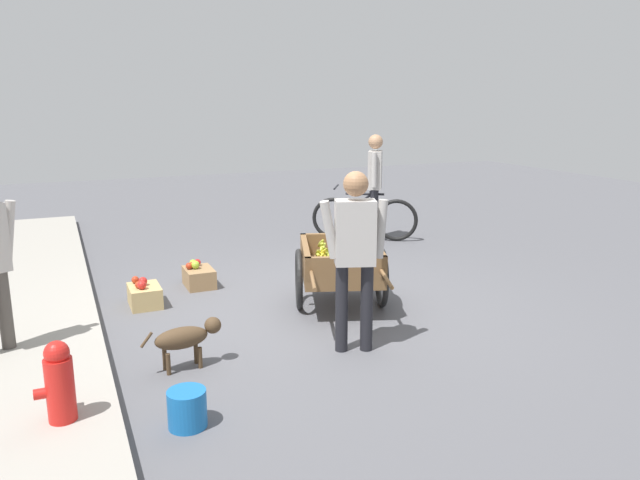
# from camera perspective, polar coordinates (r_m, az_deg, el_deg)

# --- Properties ---
(ground_plane) EXTENTS (24.00, 24.00, 0.00)m
(ground_plane) POSITION_cam_1_polar(r_m,az_deg,el_deg) (6.44, -1.29, -6.60)
(ground_plane) COLOR #56565B
(fruit_cart) EXTENTS (1.81, 1.27, 0.74)m
(fruit_cart) POSITION_cam_1_polar(r_m,az_deg,el_deg) (6.41, 1.91, -2.55)
(fruit_cart) COLOR brown
(fruit_cart) RESTS_ON ground
(vendor_person) EXTENTS (0.30, 0.56, 1.59)m
(vendor_person) POSITION_cam_1_polar(r_m,az_deg,el_deg) (5.19, 3.30, -0.57)
(vendor_person) COLOR black
(vendor_person) RESTS_ON ground
(bicycle) EXTENTS (0.94, 1.43, 0.85)m
(bicycle) POSITION_cam_1_polar(r_m,az_deg,el_deg) (9.56, 4.18, 2.08)
(bicycle) COLOR black
(bicycle) RESTS_ON ground
(cyclist_person) EXTENTS (0.45, 0.37, 1.65)m
(cyclist_person) POSITION_cam_1_polar(r_m,az_deg,el_deg) (9.44, 5.17, 5.85)
(cyclist_person) COLOR black
(cyclist_person) RESTS_ON ground
(dog) EXTENTS (0.22, 0.67, 0.40)m
(dog) POSITION_cam_1_polar(r_m,az_deg,el_deg) (5.15, -12.43, -8.88)
(dog) COLOR #4C3823
(dog) RESTS_ON ground
(fire_hydrant) EXTENTS (0.25, 0.25, 0.67)m
(fire_hydrant) POSITION_cam_1_polar(r_m,az_deg,el_deg) (4.39, -23.17, -12.77)
(fire_hydrant) COLOR red
(fire_hydrant) RESTS_ON ground
(plastic_bucket) EXTENTS (0.26, 0.26, 0.26)m
(plastic_bucket) POSITION_cam_1_polar(r_m,az_deg,el_deg) (4.35, -12.34, -15.18)
(plastic_bucket) COLOR #1966B2
(plastic_bucket) RESTS_ON ground
(apple_crate) EXTENTS (0.44, 0.32, 0.31)m
(apple_crate) POSITION_cam_1_polar(r_m,az_deg,el_deg) (6.80, -16.12, -4.97)
(apple_crate) COLOR tan
(apple_crate) RESTS_ON ground
(mixed_fruit_crate) EXTENTS (0.44, 0.32, 0.32)m
(mixed_fruit_crate) POSITION_cam_1_polar(r_m,az_deg,el_deg) (7.34, -11.30, -3.36)
(mixed_fruit_crate) COLOR #99754C
(mixed_fruit_crate) RESTS_ON ground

